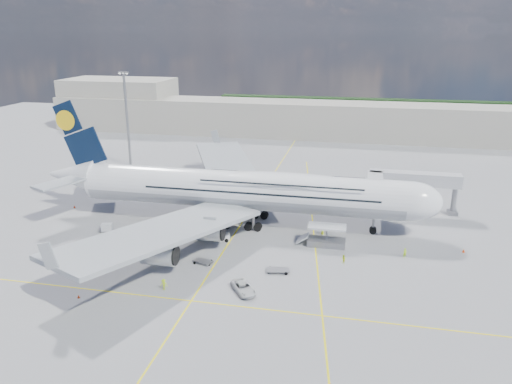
% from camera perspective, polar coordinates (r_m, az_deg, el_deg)
% --- Properties ---
extents(ground, '(300.00, 300.00, 0.00)m').
position_cam_1_polar(ground, '(88.70, -3.17, -5.89)').
color(ground, gray).
rests_on(ground, ground).
extents(taxi_line_main, '(0.25, 220.00, 0.01)m').
position_cam_1_polar(taxi_line_main, '(88.70, -3.17, -5.89)').
color(taxi_line_main, '#FFEB0D').
rests_on(taxi_line_main, ground).
extents(taxi_line_cross, '(120.00, 0.25, 0.01)m').
position_cam_1_polar(taxi_line_cross, '(71.73, -7.42, -12.23)').
color(taxi_line_cross, '#FFEB0D').
rests_on(taxi_line_cross, ground).
extents(taxi_line_diag, '(14.16, 99.06, 0.01)m').
position_cam_1_polar(taxi_line_diag, '(95.50, 6.57, -4.18)').
color(taxi_line_diag, '#FFEB0D').
rests_on(taxi_line_diag, ground).
extents(airliner, '(77.26, 79.15, 23.71)m').
position_cam_1_polar(airliner, '(95.23, -1.53, 0.27)').
color(airliner, white).
rests_on(airliner, ground).
extents(jet_bridge, '(18.80, 12.10, 8.50)m').
position_cam_1_polar(jet_bridge, '(103.57, 16.05, 1.02)').
color(jet_bridge, '#B7B7BC').
rests_on(jet_bridge, ground).
extents(cargo_loader, '(8.53, 3.20, 3.67)m').
position_cam_1_polar(cargo_loader, '(88.29, 7.96, -5.28)').
color(cargo_loader, silver).
rests_on(cargo_loader, ground).
extents(light_mast, '(3.00, 0.70, 25.50)m').
position_cam_1_polar(light_mast, '(139.54, -14.52, 8.14)').
color(light_mast, gray).
rests_on(light_mast, ground).
extents(terminal, '(180.00, 16.00, 12.00)m').
position_cam_1_polar(terminal, '(177.00, 4.89, 8.30)').
color(terminal, '#B2AD9E').
rests_on(terminal, ground).
extents(hangar, '(40.00, 22.00, 18.00)m').
position_cam_1_polar(hangar, '(202.09, -15.29, 9.82)').
color(hangar, '#B2AD9E').
rests_on(hangar, ground).
extents(tree_line, '(160.00, 6.00, 8.00)m').
position_cam_1_polar(tree_line, '(221.19, 16.88, 9.05)').
color(tree_line, '#193814').
rests_on(tree_line, ground).
extents(dolly_row_a, '(2.88, 2.03, 1.65)m').
position_cam_1_polar(dolly_row_a, '(97.04, -16.67, -3.93)').
color(dolly_row_a, gray).
rests_on(dolly_row_a, ground).
extents(dolly_row_b, '(2.96, 1.70, 0.42)m').
position_cam_1_polar(dolly_row_b, '(85.75, -9.65, -6.78)').
color(dolly_row_b, gray).
rests_on(dolly_row_b, ground).
extents(dolly_row_c, '(2.77, 1.73, 1.65)m').
position_cam_1_polar(dolly_row_c, '(84.62, -11.91, -6.86)').
color(dolly_row_c, gray).
rests_on(dolly_row_c, ground).
extents(dolly_back, '(2.90, 2.15, 1.64)m').
position_cam_1_polar(dolly_back, '(91.71, -14.30, -5.03)').
color(dolly_back, gray).
rests_on(dolly_back, ground).
extents(dolly_nose_far, '(3.69, 2.38, 0.50)m').
position_cam_1_polar(dolly_nose_far, '(78.65, 2.54, -8.87)').
color(dolly_nose_far, gray).
rests_on(dolly_nose_far, ground).
extents(dolly_nose_near, '(3.42, 2.56, 0.45)m').
position_cam_1_polar(dolly_nose_near, '(81.79, -6.09, -7.88)').
color(dolly_nose_near, gray).
rests_on(dolly_nose_near, ground).
extents(baggage_tug, '(3.12, 2.07, 1.79)m').
position_cam_1_polar(baggage_tug, '(89.61, -3.93, -5.10)').
color(baggage_tug, white).
rests_on(baggage_tug, ground).
extents(catering_truck_inner, '(6.57, 4.79, 3.60)m').
position_cam_1_polar(catering_truck_inner, '(117.45, -1.76, 1.12)').
color(catering_truck_inner, gray).
rests_on(catering_truck_inner, ground).
extents(catering_truck_outer, '(6.09, 2.40, 3.63)m').
position_cam_1_polar(catering_truck_outer, '(132.91, -3.25, 3.12)').
color(catering_truck_outer, gray).
rests_on(catering_truck_outer, ground).
extents(service_van, '(4.89, 5.55, 1.43)m').
position_cam_1_polar(service_van, '(72.92, -1.45, -10.89)').
color(service_van, silver).
rests_on(service_van, ground).
extents(crew_nose, '(0.71, 0.63, 1.62)m').
position_cam_1_polar(crew_nose, '(86.67, 16.66, -6.69)').
color(crew_nose, '#BEF319').
rests_on(crew_nose, ground).
extents(crew_loader, '(0.89, 0.93, 1.50)m').
position_cam_1_polar(crew_loader, '(82.24, 9.96, -7.60)').
color(crew_loader, '#DBEF19').
rests_on(crew_loader, ground).
extents(crew_wing, '(0.45, 1.08, 1.85)m').
position_cam_1_polar(crew_wing, '(88.95, -10.76, -5.48)').
color(crew_wing, '#90DD17').
rests_on(crew_wing, ground).
extents(crew_van, '(0.70, 0.91, 1.67)m').
position_cam_1_polar(crew_van, '(92.83, 7.62, -4.34)').
color(crew_van, '#D9EF19').
rests_on(crew_van, ground).
extents(crew_tug, '(1.15, 0.69, 1.75)m').
position_cam_1_polar(crew_tug, '(74.62, -10.49, -10.35)').
color(crew_tug, '#B0DC17').
rests_on(crew_tug, ground).
extents(cone_nose, '(0.47, 0.47, 0.60)m').
position_cam_1_polar(cone_nose, '(92.13, 22.64, -6.21)').
color(cone_nose, '#EB430C').
rests_on(cone_nose, ground).
extents(cone_wing_left_inner, '(0.49, 0.49, 0.63)m').
position_cam_1_polar(cone_wing_left_inner, '(112.87, -1.77, -0.34)').
color(cone_wing_left_inner, '#EB430C').
rests_on(cone_wing_left_inner, ground).
extents(cone_wing_left_outer, '(0.51, 0.51, 0.64)m').
position_cam_1_polar(cone_wing_left_outer, '(115.69, -3.94, 0.09)').
color(cone_wing_left_outer, '#EB430C').
rests_on(cone_wing_left_outer, ground).
extents(cone_wing_right_inner, '(0.40, 0.40, 0.50)m').
position_cam_1_polar(cone_wing_right_inner, '(91.59, -4.41, -4.95)').
color(cone_wing_right_inner, '#EB430C').
rests_on(cone_wing_right_inner, ground).
extents(cone_wing_right_outer, '(0.38, 0.38, 0.49)m').
position_cam_1_polar(cone_wing_right_outer, '(75.98, -19.62, -11.17)').
color(cone_wing_right_outer, '#EB430C').
rests_on(cone_wing_right_outer, ground).
extents(cone_tail, '(0.48, 0.48, 0.60)m').
position_cam_1_polar(cone_tail, '(112.30, -20.04, -1.58)').
color(cone_tail, '#EB430C').
rests_on(cone_tail, ground).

